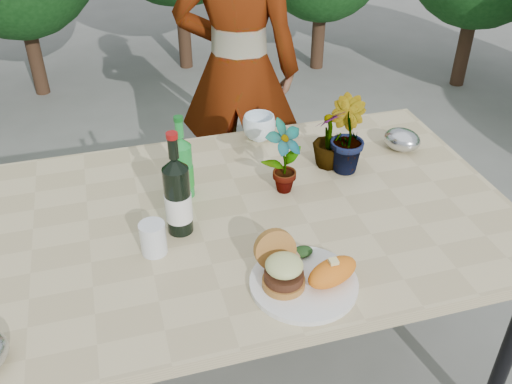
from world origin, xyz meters
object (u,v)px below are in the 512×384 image
object	(u,v)px
patio_table	(249,228)
dinner_plate	(304,283)
wine_bottle	(178,197)
person	(238,70)

from	to	relation	value
patio_table	dinner_plate	distance (m)	0.35
patio_table	wine_bottle	world-z (taller)	wine_bottle
dinner_plate	person	world-z (taller)	person
wine_bottle	patio_table	bearing A→B (deg)	-6.56
patio_table	person	bearing A→B (deg)	77.31
patio_table	person	xyz separation A→B (m)	(0.23, 1.01, 0.08)
patio_table	wine_bottle	xyz separation A→B (m)	(-0.21, -0.02, 0.17)
patio_table	dinner_plate	bearing A→B (deg)	-81.03
dinner_plate	wine_bottle	world-z (taller)	wine_bottle
wine_bottle	person	xyz separation A→B (m)	(0.44, 1.03, -0.09)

